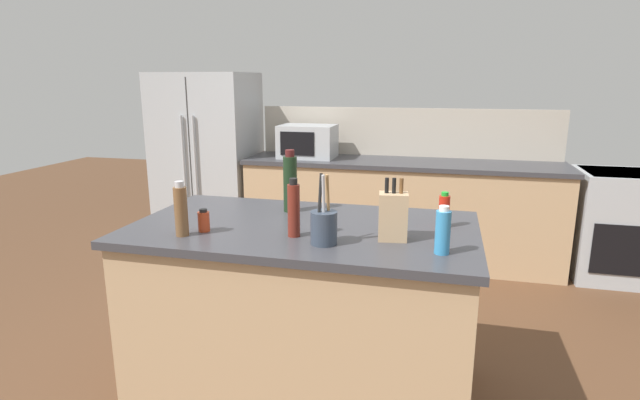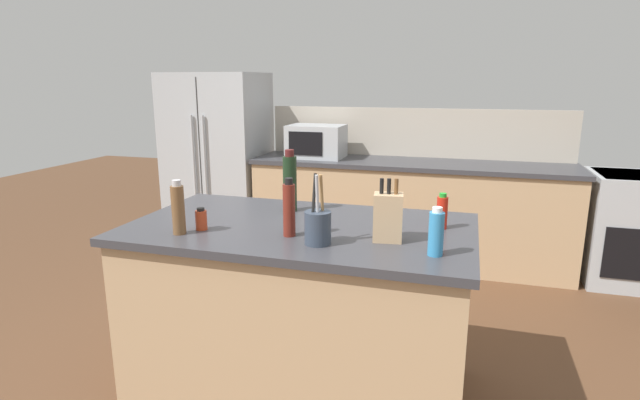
% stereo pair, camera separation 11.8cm
% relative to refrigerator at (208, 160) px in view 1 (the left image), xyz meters
% --- Properties ---
extents(ground_plane, '(14.00, 14.00, 0.00)m').
position_rel_refrigerator_xyz_m(ground_plane, '(1.66, -2.25, -0.86)').
color(ground_plane, brown).
extents(back_counter_run, '(2.89, 0.66, 0.94)m').
position_rel_refrigerator_xyz_m(back_counter_run, '(1.96, -0.05, -0.39)').
color(back_counter_run, tan).
rests_on(back_counter_run, ground_plane).
extents(wall_backsplash, '(2.85, 0.03, 0.46)m').
position_rel_refrigerator_xyz_m(wall_backsplash, '(1.96, 0.27, 0.31)').
color(wall_backsplash, '#B2A899').
rests_on(wall_backsplash, back_counter_run).
extents(kitchen_island, '(1.74, 0.98, 0.94)m').
position_rel_refrigerator_xyz_m(kitchen_island, '(1.66, -2.25, -0.39)').
color(kitchen_island, tan).
rests_on(kitchen_island, ground_plane).
extents(refrigerator, '(0.94, 0.75, 1.73)m').
position_rel_refrigerator_xyz_m(refrigerator, '(0.00, 0.00, 0.00)').
color(refrigerator, '#ADB2B7').
rests_on(refrigerator, ground_plane).
extents(range_oven, '(0.76, 0.65, 0.92)m').
position_rel_refrigerator_xyz_m(range_oven, '(3.82, -0.05, -0.40)').
color(range_oven, '#ADB2B7').
rests_on(range_oven, ground_plane).
extents(microwave, '(0.52, 0.39, 0.31)m').
position_rel_refrigerator_xyz_m(microwave, '(1.07, -0.05, 0.23)').
color(microwave, '#ADB2B7').
rests_on(microwave, back_counter_run).
extents(knife_block, '(0.14, 0.12, 0.29)m').
position_rel_refrigerator_xyz_m(knife_block, '(2.12, -2.37, 0.19)').
color(knife_block, tan).
rests_on(knife_block, kitchen_island).
extents(utensil_crock, '(0.12, 0.12, 0.32)m').
position_rel_refrigerator_xyz_m(utensil_crock, '(1.83, -2.51, 0.16)').
color(utensil_crock, '#333D4C').
rests_on(utensil_crock, kitchen_island).
extents(wine_bottle, '(0.08, 0.08, 0.35)m').
position_rel_refrigerator_xyz_m(wine_bottle, '(1.51, -2.00, 0.24)').
color(wine_bottle, black).
rests_on(wine_bottle, kitchen_island).
extents(vinegar_bottle, '(0.06, 0.06, 0.28)m').
position_rel_refrigerator_xyz_m(vinegar_bottle, '(1.66, -2.43, 0.21)').
color(vinegar_bottle, maroon).
rests_on(vinegar_bottle, kitchen_island).
extents(pepper_grinder, '(0.06, 0.06, 0.26)m').
position_rel_refrigerator_xyz_m(pepper_grinder, '(1.15, -2.56, 0.20)').
color(pepper_grinder, brown).
rests_on(pepper_grinder, kitchen_island).
extents(spice_jar_paprika, '(0.06, 0.06, 0.11)m').
position_rel_refrigerator_xyz_m(spice_jar_paprika, '(1.22, -2.46, 0.13)').
color(spice_jar_paprika, '#B73D1E').
rests_on(spice_jar_paprika, kitchen_island).
extents(hot_sauce_bottle, '(0.05, 0.05, 0.18)m').
position_rel_refrigerator_xyz_m(hot_sauce_bottle, '(2.35, -2.10, 0.16)').
color(hot_sauce_bottle, red).
rests_on(hot_sauce_bottle, kitchen_island).
extents(dish_soap_bottle, '(0.06, 0.06, 0.21)m').
position_rel_refrigerator_xyz_m(dish_soap_bottle, '(2.34, -2.51, 0.17)').
color(dish_soap_bottle, '#3384BC').
rests_on(dish_soap_bottle, kitchen_island).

